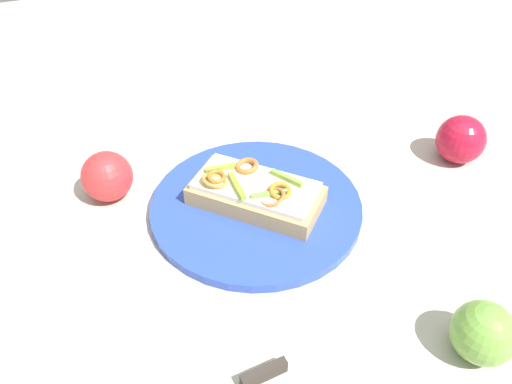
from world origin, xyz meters
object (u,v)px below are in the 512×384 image
(knife, at_px, (277,368))
(sandwich, at_px, (255,193))
(apple_1, at_px, (484,333))
(apple_2, at_px, (107,176))
(apple_0, at_px, (462,140))
(plate, at_px, (256,206))

(knife, bearing_deg, sandwich, 69.01)
(apple_1, distance_m, apple_2, 0.53)
(apple_0, relative_size, apple_1, 1.10)
(plate, distance_m, knife, 0.26)
(plate, bearing_deg, apple_0, 179.57)
(plate, xyz_separation_m, sandwich, (0.00, -0.00, 0.03))
(sandwich, distance_m, apple_1, 0.34)
(plate, xyz_separation_m, knife, (0.07, 0.25, -0.00))
(knife, bearing_deg, apple_2, 103.67)
(sandwich, bearing_deg, plate, -160.88)
(apple_1, xyz_separation_m, knife, (0.22, -0.05, -0.03))
(plate, xyz_separation_m, apple_2, (0.19, -0.11, 0.03))
(sandwich, relative_size, apple_1, 2.75)
(sandwich, distance_m, apple_0, 0.35)
(apple_1, relative_size, knife, 0.55)
(apple_2, bearing_deg, plate, 151.22)
(plate, relative_size, apple_1, 4.33)
(apple_0, xyz_separation_m, apple_2, (0.54, -0.11, -0.00))
(sandwich, xyz_separation_m, apple_2, (0.19, -0.11, 0.00))
(sandwich, height_order, apple_1, apple_1)
(plate, distance_m, apple_2, 0.22)
(apple_0, bearing_deg, sandwich, -0.49)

